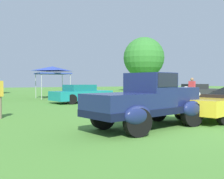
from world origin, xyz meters
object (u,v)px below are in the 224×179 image
(spectator_by_row, at_px, (192,89))
(canopy_tent_center_field, at_px, (53,70))
(show_car_teal, at_px, (81,94))
(spectator_far_side, at_px, (156,91))
(feature_pickup_truck, at_px, (148,100))
(neighbor_convertible, at_px, (221,103))
(show_car_charcoal, at_px, (196,91))

(spectator_by_row, distance_m, canopy_tent_center_field, 11.49)
(spectator_by_row, bearing_deg, canopy_tent_center_field, 129.21)
(show_car_teal, distance_m, spectator_far_side, 5.68)
(feature_pickup_truck, relative_size, canopy_tent_center_field, 1.62)
(feature_pickup_truck, bearing_deg, spectator_by_row, 39.48)
(neighbor_convertible, height_order, spectator_by_row, spectator_by_row)
(show_car_teal, height_order, spectator_far_side, spectator_far_side)
(feature_pickup_truck, height_order, canopy_tent_center_field, canopy_tent_center_field)
(show_car_charcoal, relative_size, spectator_far_side, 2.54)
(show_car_teal, xyz_separation_m, show_car_charcoal, (10.74, 0.40, -0.00))
(feature_pickup_truck, bearing_deg, show_car_teal, 81.31)
(feature_pickup_truck, bearing_deg, spectator_far_side, 51.56)
(show_car_teal, relative_size, show_car_charcoal, 1.02)
(feature_pickup_truck, bearing_deg, show_car_charcoal, 40.64)
(spectator_by_row, height_order, spectator_far_side, same)
(spectator_far_side, bearing_deg, show_car_charcoal, 33.64)
(neighbor_convertible, xyz_separation_m, spectator_by_row, (4.42, 6.22, 0.33))
(show_car_teal, bearing_deg, spectator_far_side, -64.53)
(show_car_teal, relative_size, canopy_tent_center_field, 1.62)
(show_car_charcoal, relative_size, spectator_by_row, 2.54)
(neighbor_convertible, distance_m, canopy_tent_center_field, 15.41)
(canopy_tent_center_field, bearing_deg, neighbor_convertible, -79.54)
(feature_pickup_truck, xyz_separation_m, canopy_tent_center_field, (0.96, 15.55, 1.56))
(feature_pickup_truck, xyz_separation_m, spectator_by_row, (8.16, 6.72, 0.05))
(neighbor_convertible, height_order, show_car_charcoal, neighbor_convertible)
(show_car_charcoal, height_order, spectator_by_row, spectator_by_row)
(neighbor_convertible, relative_size, spectator_by_row, 2.87)
(show_car_charcoal, bearing_deg, feature_pickup_truck, -139.36)
(spectator_by_row, distance_m, spectator_far_side, 4.50)
(show_car_teal, bearing_deg, show_car_charcoal, 2.12)
(feature_pickup_truck, xyz_separation_m, show_car_teal, (1.55, 10.15, -0.26))
(canopy_tent_center_field, bearing_deg, show_car_teal, -83.71)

